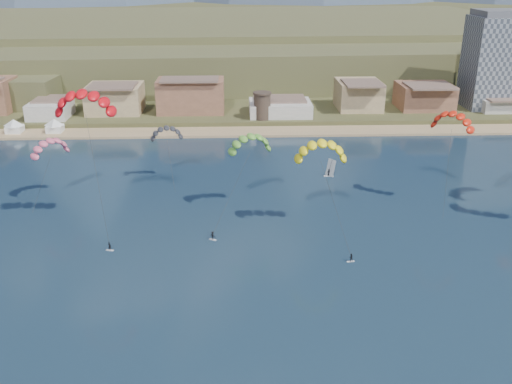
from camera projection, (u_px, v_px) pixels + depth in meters
ground at (265, 350)px, 76.49m from camera, size 2400.00×2400.00×0.00m
beach at (247, 131)px, 174.65m from camera, size 2200.00×12.00×0.90m
land at (237, 12)px, 595.57m from camera, size 2200.00×900.00×4.00m
foothills at (285, 46)px, 289.35m from camera, size 940.00×210.00×18.00m
town at (123, 96)px, 185.21m from camera, size 400.00×24.00×12.00m
apartment_tower at (498, 60)px, 191.40m from camera, size 20.00×16.00×32.00m
watchtower at (262, 105)px, 179.95m from camera, size 5.82×5.82×8.60m
kitesurfer_red at (84, 99)px, 101.44m from camera, size 11.43×11.68×28.70m
kitesurfer_yellow at (321, 148)px, 104.92m from camera, size 10.30×15.57×21.18m
kitesurfer_green at (250, 141)px, 114.20m from camera, size 13.25×17.73×20.40m
distant_kite_pink at (50, 144)px, 120.50m from camera, size 8.72×8.73×15.88m
distant_kite_dark at (166, 131)px, 131.21m from camera, size 8.31×6.34×15.35m
distant_kite_orange at (453, 117)px, 115.70m from camera, size 9.38×8.66×21.91m
windsurfer at (330, 171)px, 138.26m from camera, size 2.38×2.58×4.22m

